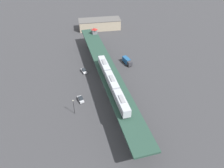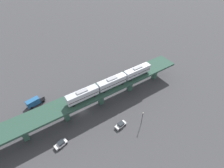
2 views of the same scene
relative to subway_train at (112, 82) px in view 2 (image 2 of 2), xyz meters
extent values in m
plane|color=#38383A|center=(-0.88, 13.13, -10.64)|extent=(400.00, 400.00, 0.00)
cube|color=#244135|center=(-0.88, 13.13, -2.94)|extent=(24.17, 92.07, 0.80)
cube|color=#2D5142|center=(5.77, -24.80, -6.99)|extent=(2.08, 2.08, 7.30)
cube|color=#2D5142|center=(3.18, -10.02, -6.99)|extent=(2.08, 2.08, 7.30)
cube|color=#2D5142|center=(0.59, 4.75, -6.99)|extent=(2.08, 2.08, 7.30)
cube|color=#2D5142|center=(-2.00, 19.53, -6.99)|extent=(2.08, 2.08, 7.30)
cube|color=#2D5142|center=(-4.60, 34.30, -6.99)|extent=(2.08, 2.08, 7.30)
cube|color=#ADB2BA|center=(2.18, -12.41, 0.00)|extent=(4.83, 12.30, 3.10)
cube|color=black|center=(2.18, -12.41, -0.30)|extent=(4.83, 12.07, 0.24)
cube|color=gray|center=(2.18, -12.41, 1.73)|extent=(2.10, 4.38, 0.36)
cylinder|color=black|center=(1.73, -16.75, -2.12)|extent=(0.36, 0.87, 0.84)
cylinder|color=black|center=(4.07, -16.34, -2.12)|extent=(0.36, 0.87, 0.84)
cylinder|color=black|center=(0.28, -8.48, -2.12)|extent=(0.36, 0.87, 0.84)
cylinder|color=black|center=(2.62, -8.07, -2.12)|extent=(0.36, 0.87, 0.84)
cube|color=#ADB2BA|center=(0.00, 0.00, 0.00)|extent=(4.83, 12.30, 3.10)
cube|color=black|center=(0.00, 0.00, -0.30)|extent=(4.83, 12.07, 0.24)
cube|color=gray|center=(0.00, 0.00, 1.73)|extent=(2.10, 4.38, 0.36)
cylinder|color=black|center=(-0.45, -4.34, -2.12)|extent=(0.36, 0.87, 0.84)
cylinder|color=black|center=(1.90, -3.93, -2.12)|extent=(0.36, 0.87, 0.84)
cylinder|color=black|center=(-1.90, 3.93, -2.12)|extent=(0.36, 0.87, 0.84)
cylinder|color=black|center=(0.45, 4.34, -2.12)|extent=(0.36, 0.87, 0.84)
cube|color=#ADB2BA|center=(-2.18, 12.41, 0.00)|extent=(4.83, 12.30, 3.10)
cube|color=black|center=(-2.18, 12.41, -0.30)|extent=(4.83, 12.07, 0.24)
cube|color=gray|center=(-2.18, 12.41, 1.73)|extent=(2.10, 4.38, 0.36)
cylinder|color=black|center=(-2.62, 8.07, -2.12)|extent=(0.36, 0.87, 0.84)
cylinder|color=black|center=(-0.28, 8.48, -2.12)|extent=(0.36, 0.87, 0.84)
cylinder|color=black|center=(-4.07, 16.34, -2.12)|extent=(0.36, 0.87, 0.84)
cylinder|color=black|center=(-1.73, 16.75, -2.12)|extent=(0.36, 0.87, 0.84)
cube|color=#B7BABF|center=(-13.04, 2.25, -9.91)|extent=(3.10, 4.74, 0.80)
cube|color=#1E2328|center=(-12.99, 2.11, -9.13)|extent=(2.25, 2.61, 0.76)
cylinder|color=black|center=(-13.40, 0.62, -10.31)|extent=(0.44, 0.70, 0.66)
cylinder|color=black|center=(-11.78, 1.17, -10.31)|extent=(0.44, 0.70, 0.66)
cylinder|color=black|center=(-14.31, 3.34, -10.31)|extent=(0.44, 0.70, 0.66)
cylinder|color=black|center=(-12.68, 3.88, -10.31)|extent=(0.44, 0.70, 0.66)
cube|color=silver|center=(-11.86, 23.89, -9.91)|extent=(3.30, 4.75, 0.80)
cube|color=#1E2328|center=(-11.80, 23.75, -9.13)|extent=(2.34, 2.65, 0.76)
cylinder|color=black|center=(-12.12, 22.24, -10.31)|extent=(0.47, 0.70, 0.66)
cylinder|color=black|center=(-10.53, 22.87, -10.31)|extent=(0.47, 0.70, 0.66)
cylinder|color=black|center=(-13.18, 24.90, -10.31)|extent=(0.47, 0.70, 0.66)
cylinder|color=black|center=(-11.59, 25.53, -10.31)|extent=(0.47, 0.70, 0.66)
cube|color=#333338|center=(11.84, 27.14, -8.99)|extent=(2.76, 2.64, 2.30)
cube|color=#1E5184|center=(10.59, 30.52, -8.79)|extent=(3.97, 5.68, 2.70)
cylinder|color=black|center=(10.92, 26.80, -10.14)|extent=(0.68, 1.06, 1.00)
cylinder|color=black|center=(12.77, 27.49, -10.14)|extent=(0.68, 1.06, 1.00)
cylinder|color=black|center=(9.08, 31.62, -10.14)|extent=(0.68, 1.06, 1.00)
cylinder|color=black|center=(11.02, 32.34, -10.14)|extent=(0.68, 1.06, 1.00)
cylinder|color=black|center=(-15.30, -5.14, -7.39)|extent=(0.20, 0.20, 6.50)
sphere|color=beige|center=(-15.30, -5.14, -3.92)|extent=(0.44, 0.44, 0.44)
camera|label=1|loc=(-6.61, -68.19, 50.51)|focal=35.00mm
camera|label=2|loc=(-46.43, 20.26, 44.08)|focal=28.00mm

